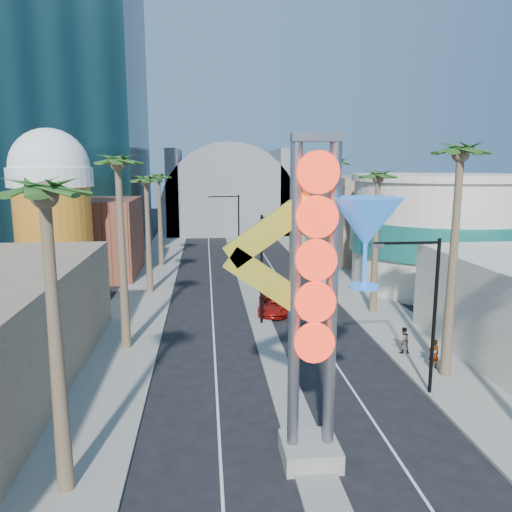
{
  "coord_description": "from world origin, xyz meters",
  "views": [
    {
      "loc": [
        -3.91,
        -14.52,
        11.46
      ],
      "look_at": [
        -0.52,
        18.78,
        5.31
      ],
      "focal_mm": 35.0,
      "sensor_mm": 36.0,
      "label": 1
    }
  ],
  "objects": [
    {
      "name": "hotel_tower",
      "position": [
        -22.0,
        52.0,
        25.0
      ],
      "size": [
        20.0,
        20.0,
        50.0
      ],
      "primitive_type": "cube",
      "color": "black",
      "rests_on": "ground"
    },
    {
      "name": "palm_2",
      "position": [
        -9.0,
        30.0,
        9.48
      ],
      "size": [
        2.4,
        2.4,
        11.2
      ],
      "color": "brown",
      "rests_on": "ground"
    },
    {
      "name": "pedestrian_b",
      "position": [
        7.92,
        13.28,
        0.96
      ],
      "size": [
        0.82,
        0.65,
        1.63
      ],
      "primitive_type": "imported",
      "rotation": [
        0.0,
        0.0,
        3.19
      ],
      "color": "gray",
      "rests_on": "sidewalk_east"
    },
    {
      "name": "neon_sign",
      "position": [
        0.82,
        2.96,
        7.31
      ],
      "size": [
        6.53,
        2.6,
        12.55
      ],
      "color": "gray",
      "rests_on": "ground"
    },
    {
      "name": "median",
      "position": [
        0.0,
        38.0,
        0.07
      ],
      "size": [
        1.6,
        84.0,
        0.15
      ],
      "primitive_type": "cube",
      "color": "gray",
      "rests_on": "ground"
    },
    {
      "name": "palm_5",
      "position": [
        9.0,
        10.0,
        11.27
      ],
      "size": [
        2.4,
        2.4,
        13.2
      ],
      "color": "brown",
      "rests_on": "ground"
    },
    {
      "name": "filler_east",
      "position": [
        16.0,
        48.0,
        5.0
      ],
      "size": [
        10.0,
        20.0,
        10.0
      ],
      "primitive_type": "cube",
      "color": "#8B6E5A",
      "rests_on": "ground"
    },
    {
      "name": "turquoise_building",
      "position": [
        18.0,
        30.0,
        5.25
      ],
      "size": [
        16.6,
        16.6,
        10.6
      ],
      "color": "beige",
      "rests_on": "ground"
    },
    {
      "name": "palm_0",
      "position": [
        -9.0,
        2.0,
        9.93
      ],
      "size": [
        2.4,
        2.4,
        11.7
      ],
      "color": "brown",
      "rests_on": "ground"
    },
    {
      "name": "pedestrian_a",
      "position": [
        8.68,
        10.81,
        1.01
      ],
      "size": [
        0.65,
        0.44,
        1.72
      ],
      "primitive_type": "imported",
      "rotation": [
        0.0,
        0.0,
        3.19
      ],
      "color": "gray",
      "rests_on": "sidewalk_east"
    },
    {
      "name": "palm_7",
      "position": [
        9.0,
        34.0,
        10.82
      ],
      "size": [
        2.4,
        2.4,
        12.7
      ],
      "color": "brown",
      "rests_on": "ground"
    },
    {
      "name": "sidewalk_west",
      "position": [
        -9.5,
        35.0,
        0.07
      ],
      "size": [
        5.0,
        100.0,
        0.15
      ],
      "primitive_type": "cube",
      "color": "gray",
      "rests_on": "ground"
    },
    {
      "name": "sidewalk_east",
      "position": [
        9.5,
        35.0,
        0.07
      ],
      "size": [
        5.0,
        100.0,
        0.15
      ],
      "primitive_type": "cube",
      "color": "gray",
      "rests_on": "ground"
    },
    {
      "name": "red_pickup",
      "position": [
        1.2,
        22.82,
        0.67
      ],
      "size": [
        2.85,
        5.08,
        1.34
      ],
      "primitive_type": "imported",
      "rotation": [
        0.0,
        0.0,
        -0.14
      ],
      "color": "#A1120C",
      "rests_on": "ground"
    },
    {
      "name": "streetlight_2",
      "position": [
        6.72,
        8.0,
        4.83
      ],
      "size": [
        3.45,
        0.25,
        8.0
      ],
      "color": "black",
      "rests_on": "ground"
    },
    {
      "name": "streetlight_1",
      "position": [
        -0.55,
        44.0,
        4.88
      ],
      "size": [
        3.79,
        0.25,
        8.0
      ],
      "color": "black",
      "rests_on": "ground"
    },
    {
      "name": "palm_6",
      "position": [
        9.0,
        22.0,
        9.93
      ],
      "size": [
        2.4,
        2.4,
        11.7
      ],
      "color": "brown",
      "rests_on": "ground"
    },
    {
      "name": "canopy",
      "position": [
        0.0,
        72.0,
        4.31
      ],
      "size": [
        22.0,
        16.0,
        22.0
      ],
      "color": "slate",
      "rests_on": "ground"
    },
    {
      "name": "streetlight_0",
      "position": [
        0.55,
        20.0,
        4.88
      ],
      "size": [
        3.79,
        0.25,
        8.0
      ],
      "color": "black",
      "rests_on": "ground"
    },
    {
      "name": "palm_1",
      "position": [
        -9.0,
        16.0,
        10.82
      ],
      "size": [
        2.4,
        2.4,
        12.7
      ],
      "color": "brown",
      "rests_on": "ground"
    },
    {
      "name": "palm_3",
      "position": [
        -9.0,
        42.0,
        9.48
      ],
      "size": [
        2.4,
        2.4,
        11.2
      ],
      "color": "brown",
      "rests_on": "ground"
    },
    {
      "name": "brick_filler_west",
      "position": [
        -16.0,
        38.0,
        4.0
      ],
      "size": [
        10.0,
        10.0,
        8.0
      ],
      "primitive_type": "cube",
      "color": "brown",
      "rests_on": "ground"
    },
    {
      "name": "beer_mug",
      "position": [
        -17.0,
        30.0,
        7.84
      ],
      "size": [
        7.0,
        7.0,
        14.5
      ],
      "color": "#B57D18",
      "rests_on": "ground"
    }
  ]
}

